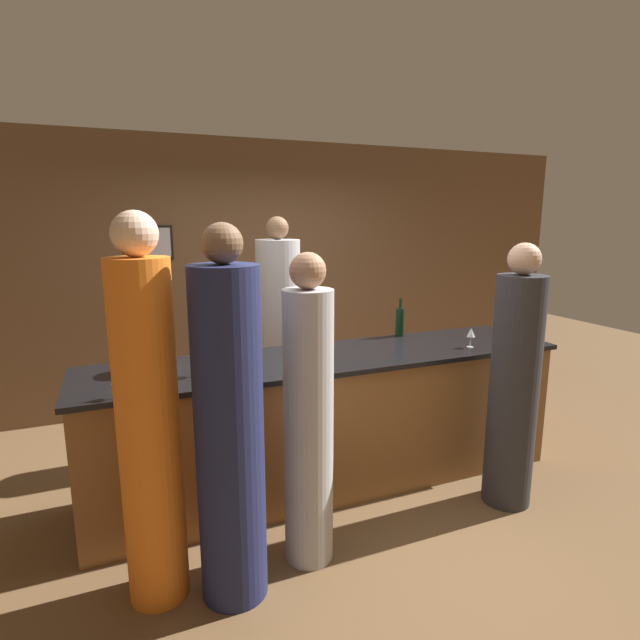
{
  "coord_description": "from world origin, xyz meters",
  "views": [
    {
      "loc": [
        -1.43,
        -3.22,
        1.99
      ],
      "look_at": [
        -0.05,
        0.1,
        1.25
      ],
      "focal_mm": 28.0,
      "sensor_mm": 36.0,
      "label": 1
    }
  ],
  "objects_px": {
    "wine_bottle_0": "(400,321)",
    "guest_3": "(308,421)",
    "guest_0": "(514,386)",
    "bartender": "(279,341)",
    "guest_2": "(149,426)",
    "guest_1": "(230,432)",
    "ice_bucket": "(149,356)"
  },
  "relations": [
    {
      "from": "wine_bottle_0",
      "to": "guest_3",
      "type": "bearing_deg",
      "value": -138.97
    },
    {
      "from": "ice_bucket",
      "to": "guest_0",
      "type": "bearing_deg",
      "value": -19.42
    },
    {
      "from": "guest_0",
      "to": "guest_1",
      "type": "height_order",
      "value": "guest_1"
    },
    {
      "from": "bartender",
      "to": "guest_0",
      "type": "distance_m",
      "value": 1.97
    },
    {
      "from": "guest_2",
      "to": "ice_bucket",
      "type": "height_order",
      "value": "guest_2"
    },
    {
      "from": "guest_0",
      "to": "bartender",
      "type": "bearing_deg",
      "value": 126.87
    },
    {
      "from": "guest_1",
      "to": "guest_3",
      "type": "bearing_deg",
      "value": 13.59
    },
    {
      "from": "guest_0",
      "to": "ice_bucket",
      "type": "bearing_deg",
      "value": 160.58
    },
    {
      "from": "guest_2",
      "to": "bartender",
      "type": "bearing_deg",
      "value": 52.85
    },
    {
      "from": "bartender",
      "to": "guest_3",
      "type": "relative_size",
      "value": 1.11
    },
    {
      "from": "guest_2",
      "to": "guest_3",
      "type": "distance_m",
      "value": 0.86
    },
    {
      "from": "guest_0",
      "to": "guest_1",
      "type": "xyz_separation_m",
      "value": [
        -2.0,
        -0.14,
        0.06
      ]
    },
    {
      "from": "bartender",
      "to": "guest_2",
      "type": "relative_size",
      "value": 0.99
    },
    {
      "from": "guest_3",
      "to": "wine_bottle_0",
      "type": "distance_m",
      "value": 1.69
    },
    {
      "from": "bartender",
      "to": "guest_2",
      "type": "distance_m",
      "value": 1.98
    },
    {
      "from": "bartender",
      "to": "guest_1",
      "type": "distance_m",
      "value": 1.9
    },
    {
      "from": "bartender",
      "to": "guest_0",
      "type": "bearing_deg",
      "value": 126.87
    },
    {
      "from": "bartender",
      "to": "ice_bucket",
      "type": "relative_size",
      "value": 9.55
    },
    {
      "from": "guest_1",
      "to": "guest_0",
      "type": "bearing_deg",
      "value": 4.0
    },
    {
      "from": "guest_2",
      "to": "guest_0",
      "type": "bearing_deg",
      "value": 0.03
    },
    {
      "from": "guest_0",
      "to": "ice_bucket",
      "type": "height_order",
      "value": "guest_0"
    },
    {
      "from": "bartender",
      "to": "wine_bottle_0",
      "type": "relative_size",
      "value": 6.17
    },
    {
      "from": "bartender",
      "to": "guest_0",
      "type": "height_order",
      "value": "bartender"
    },
    {
      "from": "guest_3",
      "to": "guest_1",
      "type": "bearing_deg",
      "value": -166.41
    },
    {
      "from": "bartender",
      "to": "guest_0",
      "type": "relative_size",
      "value": 1.09
    },
    {
      "from": "bartender",
      "to": "ice_bucket",
      "type": "height_order",
      "value": "bartender"
    },
    {
      "from": "guest_1",
      "to": "guest_3",
      "type": "relative_size",
      "value": 1.09
    },
    {
      "from": "bartender",
      "to": "guest_2",
      "type": "bearing_deg",
      "value": 52.85
    },
    {
      "from": "guest_2",
      "to": "wine_bottle_0",
      "type": "xyz_separation_m",
      "value": [
        2.11,
        1.07,
        0.17
      ]
    },
    {
      "from": "guest_0",
      "to": "wine_bottle_0",
      "type": "bearing_deg",
      "value": 103.79
    },
    {
      "from": "guest_0",
      "to": "guest_2",
      "type": "height_order",
      "value": "guest_2"
    },
    {
      "from": "wine_bottle_0",
      "to": "ice_bucket",
      "type": "relative_size",
      "value": 1.55
    }
  ]
}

